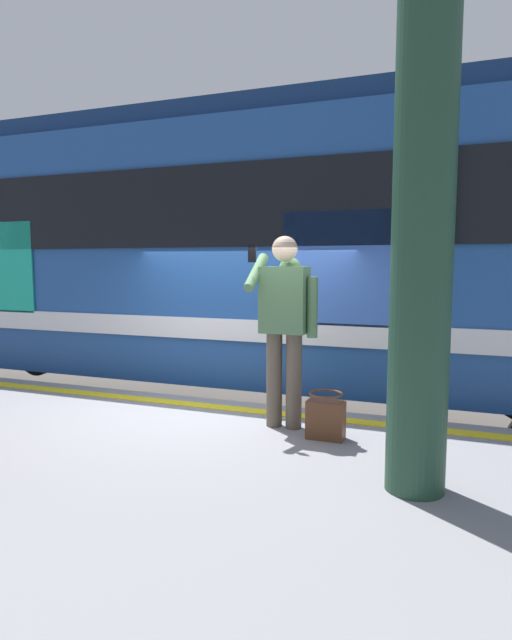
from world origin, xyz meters
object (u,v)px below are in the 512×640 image
object	(u,v)px
passenger	(285,316)
handbag	(326,417)
train_carriage	(205,249)
station_column	(423,205)

from	to	relation	value
passenger	handbag	size ratio (longest dim) A/B	4.32
train_carriage	station_column	distance (m)	4.76
train_carriage	passenger	size ratio (longest dim) A/B	7.94
train_carriage	passenger	bearing A→B (deg)	128.50
train_carriage	handbag	distance (m)	3.94
train_carriage	passenger	xyz separation A→B (m)	(-2.02, 2.54, -0.65)
train_carriage	passenger	world-z (taller)	train_carriage
handbag	station_column	size ratio (longest dim) A/B	0.11
train_carriage	handbag	bearing A→B (deg)	131.78
train_carriage	handbag	world-z (taller)	train_carriage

